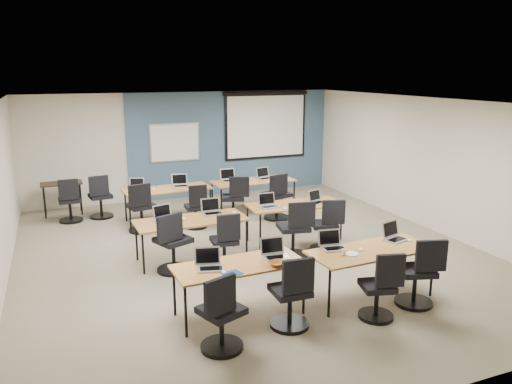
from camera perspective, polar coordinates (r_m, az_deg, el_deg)
name	(u,v)px	position (r m, az deg, el deg)	size (l,w,h in m)	color
floor	(250,253)	(9.13, -0.67, -6.96)	(8.00, 9.00, 0.02)	#6B6354
ceiling	(250,102)	(8.56, -0.72, 10.20)	(8.00, 9.00, 0.02)	white
wall_back	(186,145)	(12.97, -8.02, 5.29)	(8.00, 0.04, 2.70)	beige
wall_front	(425,275)	(5.02, 18.72, -9.02)	(8.00, 0.04, 2.70)	beige
wall_right	(431,165)	(10.84, 19.42, 2.98)	(0.04, 9.00, 2.70)	beige
blue_accent_panel	(232,143)	(13.30, -2.75, 5.61)	(5.50, 0.04, 2.70)	#3D5977
whiteboard	(175,143)	(12.82, -9.26, 5.59)	(1.28, 0.03, 0.98)	#AAB6BE
projector_screen	(266,122)	(13.52, 1.15, 8.05)	(2.40, 0.10, 1.82)	black
training_table_front_left	(239,267)	(6.70, -1.94, -8.60)	(1.75, 0.73, 0.73)	brown
training_table_front_right	(371,252)	(7.40, 12.98, -6.74)	(1.84, 0.77, 0.73)	brown
training_table_mid_left	(191,222)	(8.68, -7.43, -3.40)	(1.91, 0.80, 0.73)	#96603C
training_table_mid_right	(295,206)	(9.62, 4.46, -1.64)	(1.83, 0.76, 0.73)	olive
training_table_back_left	(168,190)	(11.01, -10.08, 0.18)	(1.86, 0.77, 0.73)	brown
training_table_back_right	(253,182)	(11.62, -0.32, 1.12)	(1.92, 0.80, 0.73)	brown
laptop_0	(209,263)	(6.56, -5.35, -8.12)	(0.34, 0.29, 0.26)	#ADADB8
mouse_0	(224,272)	(6.41, -3.69, -9.12)	(0.06, 0.09, 0.03)	white
task_chair_0	(221,319)	(6.00, -3.99, -14.30)	(0.54, 0.52, 1.00)	black
laptop_1	(275,252)	(6.91, 2.15, -6.92)	(0.34, 0.29, 0.26)	#AEAFB7
mouse_1	(290,263)	(6.71, 3.87, -8.06)	(0.06, 0.09, 0.03)	white
task_chair_1	(292,298)	(6.49, 4.12, -12.03)	(0.52, 0.52, 1.00)	black
laptop_2	(332,244)	(7.31, 8.71, -5.89)	(0.34, 0.29, 0.26)	#9D9DAA
mouse_2	(361,249)	(7.32, 11.91, -6.43)	(0.06, 0.09, 0.03)	white
task_chair_2	(380,292)	(6.89, 14.01, -11.01)	(0.47, 0.47, 0.96)	black
laptop_3	(394,235)	(7.88, 15.49, -4.78)	(0.35, 0.30, 0.26)	#AEAEB2
mouse_3	(409,240)	(7.89, 17.09, -5.28)	(0.06, 0.09, 0.03)	white
task_chair_3	(419,278)	(7.41, 18.10, -9.30)	(0.54, 0.53, 1.01)	black
laptop_4	(163,217)	(8.69, -10.54, -2.77)	(0.34, 0.28, 0.25)	silver
mouse_4	(183,218)	(8.71, -8.32, -2.99)	(0.06, 0.10, 0.04)	white
task_chair_4	(173,247)	(8.26, -9.50, -6.26)	(0.60, 0.56, 1.04)	black
laptop_5	(212,210)	(8.98, -5.06, -2.04)	(0.34, 0.29, 0.26)	#B8B7C5
mouse_5	(234,212)	(8.98, -2.50, -2.35)	(0.06, 0.10, 0.04)	white
task_chair_5	(226,245)	(8.36, -3.51, -6.09)	(0.48, 0.48, 0.96)	black
laptop_6	(268,203)	(9.38, 1.42, -1.32)	(0.33, 0.28, 0.25)	silver
mouse_6	(285,208)	(9.24, 3.36, -1.89)	(0.06, 0.10, 0.03)	white
task_chair_6	(295,234)	(8.79, 4.49, -4.82)	(0.58, 0.58, 1.05)	black
laptop_7	(317,200)	(9.73, 6.94, -0.87)	(0.31, 0.26, 0.24)	silver
mouse_7	(326,203)	(9.72, 7.98, -1.22)	(0.06, 0.10, 0.03)	white
task_chair_7	(326,230)	(9.19, 8.06, -4.27)	(0.52, 0.51, 0.99)	black
laptop_8	(138,187)	(11.03, -13.38, 0.60)	(0.32, 0.27, 0.24)	#B4B4BA
mouse_8	(154,189)	(10.94, -11.61, 0.33)	(0.07, 0.10, 0.04)	white
task_chair_8	(141,211)	(10.43, -12.99, -2.18)	(0.56, 0.56, 1.04)	black
laptop_9	(180,183)	(11.17, -8.63, 1.00)	(0.34, 0.29, 0.26)	#B6B5C0
mouse_9	(198,186)	(11.10, -6.64, 0.71)	(0.07, 0.11, 0.04)	white
task_chair_9	(196,210)	(10.48, -6.83, -2.08)	(0.46, 0.46, 0.95)	black
laptop_10	(229,178)	(11.60, -3.13, 1.62)	(0.36, 0.30, 0.27)	#ACADBA
mouse_10	(240,182)	(11.46, -1.88, 1.21)	(0.06, 0.09, 0.03)	white
task_chair_10	(235,202)	(10.92, -2.45, -1.17)	(0.55, 0.53, 1.01)	black
laptop_11	(264,176)	(11.81, 0.93, 1.85)	(0.34, 0.29, 0.26)	#B3B3BD
mouse_11	(275,180)	(11.67, 2.20, 1.43)	(0.06, 0.10, 0.03)	white
task_chair_11	(277,200)	(11.03, 2.43, -0.93)	(0.59, 0.58, 1.05)	black
blue_mousepad	(232,274)	(6.39, -2.71, -9.29)	(0.23, 0.19, 0.01)	navy
snack_bowl	(277,264)	(6.63, 2.43, -8.18)	(0.21, 0.21, 0.05)	brown
snack_plate	(351,254)	(7.14, 10.85, -6.96)	(0.20, 0.20, 0.01)	white
coffee_cup	(344,252)	(7.08, 10.05, -6.79)	(0.06, 0.06, 0.06)	white
utility_table	(62,187)	(12.15, -21.33, 0.55)	(0.89, 0.50, 0.75)	black
spare_chair_a	(100,200)	(11.64, -17.35, -0.90)	(0.52, 0.52, 1.00)	black
spare_chair_b	(70,204)	(11.54, -20.51, -1.31)	(0.50, 0.50, 0.98)	black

